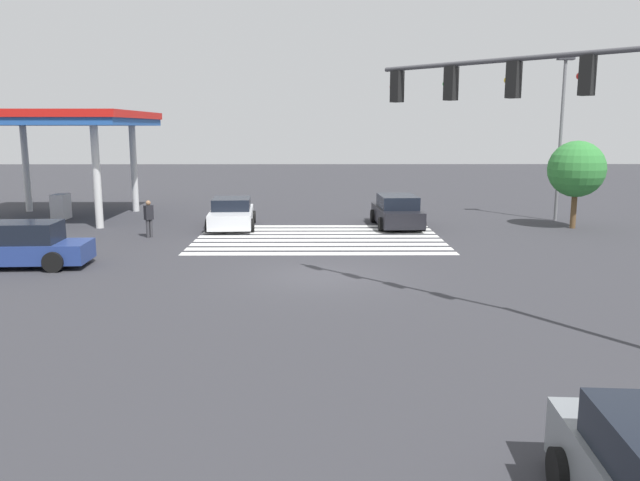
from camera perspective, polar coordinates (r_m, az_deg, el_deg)
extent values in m
plane|color=#333338|center=(20.04, 0.00, -3.26)|extent=(125.43, 125.43, 0.00)
cube|color=silver|center=(30.09, -0.15, 1.31)|extent=(10.52, 0.60, 0.01)
cube|color=silver|center=(29.15, -0.14, 1.02)|extent=(10.52, 0.60, 0.01)
cube|color=silver|center=(28.21, -0.13, 0.71)|extent=(10.52, 0.60, 0.01)
cube|color=silver|center=(27.28, -0.12, 0.38)|extent=(10.52, 0.60, 0.01)
cube|color=silver|center=(26.34, -0.10, 0.03)|extent=(10.52, 0.60, 0.01)
cube|color=silver|center=(25.41, -0.09, -0.36)|extent=(10.52, 0.60, 0.01)
cube|color=silver|center=(24.48, -0.08, -0.76)|extent=(10.52, 0.60, 0.01)
cube|color=silver|center=(23.54, -0.07, -1.21)|extent=(10.52, 0.60, 0.01)
cylinder|color=#47474C|center=(15.71, 17.82, 15.55)|extent=(5.67, 5.67, 0.12)
cube|color=black|center=(15.01, 23.25, 13.68)|extent=(0.40, 0.40, 0.84)
sphere|color=red|center=(15.07, 22.67, 13.70)|extent=(0.16, 0.16, 0.16)
cube|color=black|center=(15.73, 17.29, 13.85)|extent=(0.40, 0.40, 0.84)
sphere|color=gold|center=(15.80, 16.76, 13.85)|extent=(0.16, 0.16, 0.16)
cube|color=black|center=(16.59, 11.89, 13.87)|extent=(0.40, 0.40, 0.84)
sphere|color=green|center=(16.68, 11.41, 13.87)|extent=(0.16, 0.16, 0.16)
cube|color=black|center=(17.58, 7.06, 13.79)|extent=(0.40, 0.40, 0.84)
sphere|color=red|center=(17.68, 6.64, 13.78)|extent=(0.16, 0.16, 0.16)
cube|color=black|center=(30.22, 7.04, 2.32)|extent=(2.07, 4.55, 0.74)
cube|color=black|center=(30.03, 7.10, 3.56)|extent=(1.80, 2.55, 0.60)
cylinder|color=black|center=(31.46, 4.87, 2.26)|extent=(0.25, 0.66, 0.65)
cylinder|color=black|center=(31.78, 8.31, 2.26)|extent=(0.25, 0.66, 0.65)
cylinder|color=black|center=(28.74, 5.62, 1.48)|extent=(0.25, 0.66, 0.65)
cylinder|color=black|center=(29.09, 9.37, 1.50)|extent=(0.25, 0.66, 0.65)
cube|color=silver|center=(29.93, -8.08, 2.15)|extent=(2.25, 4.59, 0.69)
cube|color=black|center=(29.97, -8.10, 3.35)|extent=(1.89, 2.21, 0.54)
cylinder|color=black|center=(28.55, -6.25, 1.39)|extent=(0.26, 0.64, 0.62)
cylinder|color=black|center=(28.68, -10.21, 1.32)|extent=(0.26, 0.64, 0.62)
cylinder|color=black|center=(31.29, -6.11, 2.16)|extent=(0.26, 0.64, 0.62)
cylinder|color=black|center=(31.40, -9.72, 2.11)|extent=(0.26, 0.64, 0.62)
cylinder|color=black|center=(9.15, 21.14, -19.07)|extent=(0.27, 0.62, 0.61)
cube|color=navy|center=(23.57, -25.91, -0.96)|extent=(4.82, 1.91, 0.67)
cube|color=black|center=(23.35, -25.40, 0.69)|extent=(2.30, 1.62, 0.70)
cylinder|color=black|center=(22.27, -23.23, -1.83)|extent=(0.69, 0.25, 0.68)
cylinder|color=black|center=(23.87, -21.83, -0.97)|extent=(0.69, 0.25, 0.68)
cube|color=#23519E|center=(34.95, -23.11, 9.94)|extent=(8.67, 8.67, 0.35)
cube|color=red|center=(34.96, -23.15, 10.52)|extent=(8.84, 8.84, 0.36)
cube|color=#B2B2B7|center=(35.18, -22.62, 2.88)|extent=(0.70, 1.10, 1.30)
cylinder|color=silver|center=(36.89, -16.65, 6.29)|extent=(0.36, 0.36, 4.81)
cylinder|color=silver|center=(39.01, -25.28, 5.93)|extent=(0.36, 0.36, 4.81)
cylinder|color=silver|center=(31.12, -19.73, 5.46)|extent=(0.36, 0.36, 4.81)
cylinder|color=#38383D|center=(28.01, -15.19, 1.08)|extent=(0.14, 0.14, 0.78)
cylinder|color=#38383D|center=(27.93, -15.47, 1.04)|extent=(0.14, 0.14, 0.78)
cube|color=black|center=(27.87, -15.40, 2.49)|extent=(0.41, 0.41, 0.62)
sphere|color=#8C6647|center=(27.82, -15.44, 3.34)|extent=(0.21, 0.21, 0.21)
cylinder|color=slate|center=(33.82, 21.11, 8.39)|extent=(0.16, 0.16, 7.96)
cube|color=#333338|center=(33.99, 21.57, 15.27)|extent=(0.80, 0.36, 0.20)
cylinder|color=brown|center=(31.78, 22.17, 2.55)|extent=(0.26, 0.26, 1.68)
sphere|color=#337F38|center=(31.61, 22.41, 6.07)|extent=(2.63, 2.63, 2.63)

